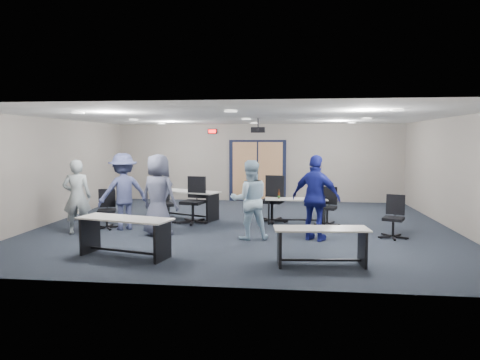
# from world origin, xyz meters

# --- Properties ---
(floor) EXTENTS (10.00, 10.00, 0.00)m
(floor) POSITION_xyz_m (0.00, 0.00, 0.00)
(floor) COLOR #1B212C
(floor) RESTS_ON ground
(back_wall) EXTENTS (10.00, 0.04, 2.70)m
(back_wall) POSITION_xyz_m (0.00, 4.50, 1.35)
(back_wall) COLOR gray
(back_wall) RESTS_ON floor
(front_wall) EXTENTS (10.00, 0.04, 2.70)m
(front_wall) POSITION_xyz_m (0.00, -4.50, 1.35)
(front_wall) COLOR gray
(front_wall) RESTS_ON floor
(left_wall) EXTENTS (0.04, 9.00, 2.70)m
(left_wall) POSITION_xyz_m (-5.00, 0.00, 1.35)
(left_wall) COLOR gray
(left_wall) RESTS_ON floor
(right_wall) EXTENTS (0.04, 9.00, 2.70)m
(right_wall) POSITION_xyz_m (5.00, 0.00, 1.35)
(right_wall) COLOR gray
(right_wall) RESTS_ON floor
(ceiling) EXTENTS (10.00, 9.00, 0.04)m
(ceiling) POSITION_xyz_m (0.00, 0.00, 2.70)
(ceiling) COLOR white
(ceiling) RESTS_ON back_wall
(double_door) EXTENTS (2.00, 0.07, 2.20)m
(double_door) POSITION_xyz_m (0.00, 4.46, 1.05)
(double_door) COLOR black
(double_door) RESTS_ON back_wall
(exit_sign) EXTENTS (0.32, 0.07, 0.18)m
(exit_sign) POSITION_xyz_m (-1.60, 4.44, 2.45)
(exit_sign) COLOR black
(exit_sign) RESTS_ON back_wall
(ceiling_projector) EXTENTS (0.35, 0.32, 0.37)m
(ceiling_projector) POSITION_xyz_m (0.30, 0.50, 2.40)
(ceiling_projector) COLOR black
(ceiling_projector) RESTS_ON ceiling
(ceiling_can_lights) EXTENTS (6.24, 5.74, 0.02)m
(ceiling_can_lights) POSITION_xyz_m (0.00, 0.25, 2.67)
(ceiling_can_lights) COLOR silver
(ceiling_can_lights) RESTS_ON ceiling
(table_front_left) EXTENTS (1.87, 1.00, 0.72)m
(table_front_left) POSITION_xyz_m (-1.89, -3.05, 0.49)
(table_front_left) COLOR #B1AEA7
(table_front_left) RESTS_ON floor
(table_front_right) EXTENTS (1.64, 0.69, 0.65)m
(table_front_right) POSITION_xyz_m (1.65, -3.21, 0.44)
(table_front_right) COLOR #B1AEA7
(table_front_right) RESTS_ON floor
(table_back_left) EXTENTS (1.98, 1.29, 0.76)m
(table_back_left) POSITION_xyz_m (-1.67, 0.84, 0.52)
(table_back_left) COLOR #B1AEA7
(table_back_left) RESTS_ON floor
(table_back_right) EXTENTS (1.61, 0.62, 0.88)m
(table_back_right) POSITION_xyz_m (1.28, 0.50, 0.45)
(table_back_right) COLOR #B1AEA7
(table_back_right) RESTS_ON floor
(chair_back_a) EXTENTS (0.95, 0.95, 1.13)m
(chair_back_a) POSITION_xyz_m (-2.09, -0.06, 0.56)
(chair_back_a) COLOR black
(chair_back_a) RESTS_ON floor
(chair_back_b) EXTENTS (0.90, 0.90, 1.20)m
(chair_back_b) POSITION_xyz_m (-1.35, 0.18, 0.60)
(chair_back_b) COLOR black
(chair_back_b) RESTS_ON floor
(chair_back_c) EXTENTS (0.91, 0.91, 1.21)m
(chair_back_c) POSITION_xyz_m (0.67, 0.59, 0.60)
(chair_back_c) COLOR black
(chair_back_c) RESTS_ON floor
(chair_back_d) EXTENTS (0.76, 0.76, 0.96)m
(chair_back_d) POSITION_xyz_m (2.07, 0.34, 0.48)
(chair_back_d) COLOR black
(chair_back_d) RESTS_ON floor
(chair_loose_left) EXTENTS (0.76, 0.76, 0.95)m
(chair_loose_left) POSITION_xyz_m (-3.28, -0.70, 0.47)
(chair_loose_left) COLOR black
(chair_loose_left) RESTS_ON floor
(chair_loose_right) EXTENTS (0.78, 0.78, 0.94)m
(chair_loose_right) POSITION_xyz_m (3.37, -0.98, 0.47)
(chair_loose_right) COLOR black
(chair_loose_right) RESTS_ON floor
(person_gray) EXTENTS (0.71, 0.57, 1.71)m
(person_gray) POSITION_xyz_m (-3.69, -1.34, 0.85)
(person_gray) COLOR #939EA1
(person_gray) RESTS_ON floor
(person_plaid) EXTENTS (1.04, 0.85, 1.83)m
(person_plaid) POSITION_xyz_m (-1.80, -1.27, 0.92)
(person_plaid) COLOR #4F536D
(person_plaid) RESTS_ON floor
(person_lightblue) EXTENTS (0.97, 0.83, 1.71)m
(person_lightblue) POSITION_xyz_m (0.26, -1.40, 0.86)
(person_lightblue) COLOR #BBDEF8
(person_lightblue) RESTS_ON floor
(person_navy) EXTENTS (1.16, 0.88, 1.83)m
(person_navy) POSITION_xyz_m (1.67, -1.36, 0.92)
(person_navy) COLOR navy
(person_navy) RESTS_ON floor
(person_back) EXTENTS (1.36, 1.24, 1.83)m
(person_back) POSITION_xyz_m (-2.84, -0.72, 0.92)
(person_back) COLOR #424A78
(person_back) RESTS_ON floor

